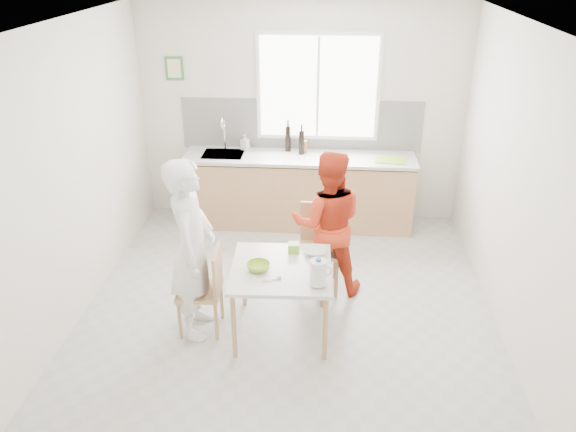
% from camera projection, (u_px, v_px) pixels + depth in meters
% --- Properties ---
extents(ground, '(4.50, 4.50, 0.00)m').
position_uv_depth(ground, '(287.00, 311.00, 5.53)').
color(ground, '#B7B7B2').
rests_on(ground, ground).
extents(room_shell, '(4.50, 4.50, 4.50)m').
position_uv_depth(room_shell, '(287.00, 154.00, 4.81)').
color(room_shell, silver).
rests_on(room_shell, ground).
extents(window, '(1.50, 0.06, 1.30)m').
position_uv_depth(window, '(318.00, 87.00, 6.77)').
color(window, white).
rests_on(window, room_shell).
extents(backsplash, '(3.00, 0.02, 0.65)m').
position_uv_depth(backsplash, '(301.00, 125.00, 7.00)').
color(backsplash, white).
rests_on(backsplash, room_shell).
extents(picture_frame, '(0.22, 0.03, 0.28)m').
position_uv_depth(picture_frame, '(174.00, 68.00, 6.80)').
color(picture_frame, '#3E7C38').
rests_on(picture_frame, room_shell).
extents(kitchen_counter, '(2.84, 0.64, 1.37)m').
position_uv_depth(kitchen_counter, '(299.00, 193.00, 7.10)').
color(kitchen_counter, tan).
rests_on(kitchen_counter, ground).
extents(dining_table, '(0.92, 0.92, 0.68)m').
position_uv_depth(dining_table, '(281.00, 274.00, 5.00)').
color(dining_table, silver).
rests_on(dining_table, ground).
extents(chair_left, '(0.40, 0.40, 0.84)m').
position_uv_depth(chair_left, '(206.00, 287.00, 5.09)').
color(chair_left, tan).
rests_on(chair_left, ground).
extents(chair_far, '(0.43, 0.43, 0.90)m').
position_uv_depth(chair_far, '(319.00, 242.00, 5.78)').
color(chair_far, tan).
rests_on(chair_far, ground).
extents(person_white, '(0.43, 0.63, 1.70)m').
position_uv_depth(person_white, '(192.00, 249.00, 4.93)').
color(person_white, white).
rests_on(person_white, ground).
extents(person_red, '(0.76, 0.60, 1.52)m').
position_uv_depth(person_red, '(328.00, 223.00, 5.58)').
color(person_red, red).
rests_on(person_red, ground).
extents(bowl_green, '(0.21, 0.21, 0.06)m').
position_uv_depth(bowl_green, '(258.00, 267.00, 4.92)').
color(bowl_green, '#93BE2B').
rests_on(bowl_green, dining_table).
extents(bowl_white, '(0.21, 0.21, 0.05)m').
position_uv_depth(bowl_white, '(315.00, 252.00, 5.18)').
color(bowl_white, white).
rests_on(bowl_white, dining_table).
extents(milk_jug, '(0.19, 0.14, 0.24)m').
position_uv_depth(milk_jug, '(319.00, 272.00, 4.65)').
color(milk_jug, white).
rests_on(milk_jug, dining_table).
extents(green_box, '(0.10, 0.10, 0.09)m').
position_uv_depth(green_box, '(294.00, 248.00, 5.20)').
color(green_box, '#81BB2B').
rests_on(green_box, dining_table).
extents(spoon, '(0.15, 0.07, 0.01)m').
position_uv_depth(spoon, '(271.00, 280.00, 4.77)').
color(spoon, '#A5A5AA').
rests_on(spoon, dining_table).
extents(cutting_board, '(0.38, 0.29, 0.01)m').
position_uv_depth(cutting_board, '(390.00, 160.00, 6.72)').
color(cutting_board, '#86C72E').
rests_on(cutting_board, kitchen_counter).
extents(wine_bottle_a, '(0.07, 0.07, 0.32)m').
position_uv_depth(wine_bottle_a, '(288.00, 139.00, 6.97)').
color(wine_bottle_a, black).
rests_on(wine_bottle_a, kitchen_counter).
extents(wine_bottle_b, '(0.07, 0.07, 0.30)m').
position_uv_depth(wine_bottle_b, '(302.00, 142.00, 6.87)').
color(wine_bottle_b, black).
rests_on(wine_bottle_b, kitchen_counter).
extents(jar_amber, '(0.06, 0.06, 0.16)m').
position_uv_depth(jar_amber, '(304.00, 147.00, 6.94)').
color(jar_amber, brown).
rests_on(jar_amber, kitchen_counter).
extents(soap_bottle, '(0.12, 0.12, 0.20)m').
position_uv_depth(soap_bottle, '(245.00, 142.00, 7.05)').
color(soap_bottle, '#999999').
rests_on(soap_bottle, kitchen_counter).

